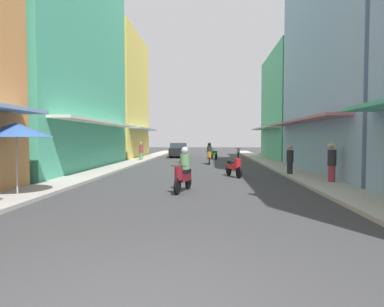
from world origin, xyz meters
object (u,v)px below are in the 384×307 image
at_px(motorbike_silver, 238,153).
at_px(motorbike_blue, 183,156).
at_px(parked_car, 179,150).
at_px(motorbike_maroon, 183,172).
at_px(vendor_umbrella, 16,130).
at_px(motorbike_green, 214,154).
at_px(motorbike_red, 234,167).
at_px(pedestrian_midway, 141,152).
at_px(pedestrian_foreground, 290,161).
at_px(motorbike_orange, 209,154).
at_px(pedestrian_far, 332,161).

relative_size(motorbike_silver, motorbike_blue, 1.00).
relative_size(motorbike_silver, parked_car, 0.43).
distance_m(motorbike_maroon, vendor_umbrella, 5.52).
height_order(motorbike_silver, vendor_umbrella, vendor_umbrella).
xyz_separation_m(motorbike_silver, motorbike_green, (-2.44, -2.77, 0.00)).
distance_m(motorbike_blue, motorbike_red, 9.79).
height_order(motorbike_silver, motorbike_green, same).
height_order(motorbike_green, pedestrian_midway, pedestrian_midway).
bearing_deg(pedestrian_foreground, motorbike_blue, 124.79).
distance_m(motorbike_orange, pedestrian_foreground, 8.55).
bearing_deg(motorbike_silver, vendor_umbrella, -111.63).
bearing_deg(pedestrian_far, motorbike_green, 106.15).
bearing_deg(motorbike_blue, motorbike_red, -70.50).
bearing_deg(pedestrian_midway, motorbike_maroon, -72.59).
relative_size(pedestrian_midway, vendor_umbrella, 0.67).
xyz_separation_m(motorbike_maroon, vendor_umbrella, (-5.10, -1.54, 1.44)).
bearing_deg(motorbike_orange, pedestrian_far, -64.76).
height_order(motorbike_orange, vendor_umbrella, vendor_umbrella).
bearing_deg(motorbike_blue, motorbike_green, 59.57).
bearing_deg(motorbike_red, pedestrian_midway, 122.96).
height_order(motorbike_maroon, pedestrian_foreground, motorbike_maroon).
bearing_deg(vendor_umbrella, motorbike_blue, 75.57).
bearing_deg(motorbike_blue, pedestrian_midway, 160.05).
xyz_separation_m(motorbike_green, motorbike_blue, (-2.42, -4.13, 0.00)).
height_order(motorbike_silver, motorbike_blue, same).
xyz_separation_m(pedestrian_midway, vendor_umbrella, (-0.38, -16.59, 1.35)).
relative_size(motorbike_maroon, pedestrian_far, 1.03).
xyz_separation_m(parked_car, pedestrian_midway, (-2.51, -6.00, 0.05)).
xyz_separation_m(motorbike_silver, parked_car, (-5.91, 0.39, 0.24)).
xyz_separation_m(motorbike_maroon, pedestrian_foreground, (4.91, 5.02, 0.07)).
bearing_deg(motorbike_maroon, parked_car, 95.98).
height_order(motorbike_maroon, pedestrian_far, pedestrian_far).
bearing_deg(pedestrian_far, motorbike_maroon, -160.81).
bearing_deg(motorbike_maroon, pedestrian_foreground, 45.64).
xyz_separation_m(motorbike_green, pedestrian_midway, (-5.98, -2.84, 0.28)).
bearing_deg(motorbike_green, motorbike_red, -86.39).
xyz_separation_m(parked_car, pedestrian_foreground, (7.11, -16.02, 0.03)).
bearing_deg(pedestrian_far, parked_car, 112.97).
bearing_deg(pedestrian_midway, vendor_umbrella, -91.31).
distance_m(motorbike_green, vendor_umbrella, 20.50).
xyz_separation_m(motorbike_red, pedestrian_far, (3.75, -2.49, 0.47)).
relative_size(motorbike_orange, pedestrian_midway, 1.15).
xyz_separation_m(motorbike_orange, vendor_umbrella, (-5.99, -14.10, 1.44)).
relative_size(motorbike_orange, pedestrian_foreground, 1.17).
relative_size(motorbike_orange, motorbike_maroon, 1.02).
bearing_deg(parked_car, motorbike_silver, -3.74).
bearing_deg(motorbike_silver, pedestrian_midway, -146.34).
relative_size(motorbike_orange, vendor_umbrella, 0.76).
height_order(motorbike_orange, pedestrian_foreground, motorbike_orange).
height_order(motorbike_green, motorbike_blue, same).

